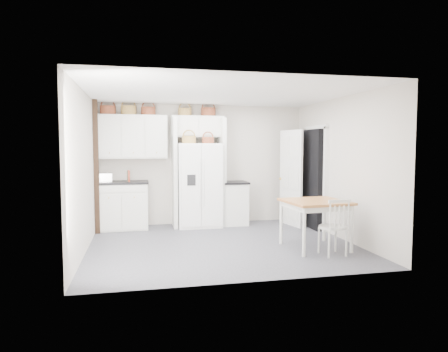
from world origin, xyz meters
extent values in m
plane|color=#35343C|center=(0.00, 0.00, 0.00)|extent=(4.50, 4.50, 0.00)
plane|color=white|center=(0.00, 0.00, 2.60)|extent=(4.50, 4.50, 0.00)
plane|color=beige|center=(0.00, 2.00, 1.30)|extent=(4.50, 0.00, 4.50)
plane|color=beige|center=(-2.25, 0.00, 1.30)|extent=(0.00, 4.00, 4.00)
plane|color=beige|center=(2.25, 0.00, 1.30)|extent=(0.00, 4.00, 4.00)
cube|color=white|center=(-0.15, 1.65, 0.88)|extent=(0.91, 0.73, 1.76)
cube|color=silver|center=(-1.74, 1.70, 0.47)|extent=(1.02, 0.64, 0.94)
cube|color=silver|center=(0.64, 1.70, 0.45)|extent=(0.51, 0.61, 0.90)
cube|color=#A65B29|center=(1.47, -0.60, 0.40)|extent=(1.03, 1.03, 0.80)
cube|color=silver|center=(1.56, -1.05, 0.44)|extent=(0.47, 0.43, 0.89)
cube|color=black|center=(-1.74, 1.70, 0.96)|extent=(1.06, 0.69, 0.04)
cube|color=black|center=(0.64, 1.70, 0.92)|extent=(0.55, 0.65, 0.04)
cube|color=silver|center=(-2.05, 1.63, 1.07)|extent=(0.26, 0.16, 0.17)
cube|color=#9B2F1B|center=(-1.60, 1.62, 1.10)|extent=(0.05, 0.15, 0.23)
cube|color=beige|center=(-1.61, 1.62, 1.09)|extent=(0.06, 0.15, 0.22)
cylinder|color=#5A3315|center=(-2.00, 1.83, 2.44)|extent=(0.31, 0.31, 0.18)
cylinder|color=olive|center=(-1.58, 1.83, 2.44)|extent=(0.31, 0.31, 0.18)
cylinder|color=#5A3315|center=(-1.18, 1.83, 2.43)|extent=(0.29, 0.29, 0.17)
cylinder|color=olive|center=(-0.42, 1.83, 2.43)|extent=(0.28, 0.28, 0.16)
cylinder|color=#5A3315|center=(0.09, 1.83, 2.44)|extent=(0.31, 0.31, 0.18)
cylinder|color=olive|center=(-0.37, 1.55, 1.84)|extent=(0.29, 0.29, 0.15)
cylinder|color=#5A3315|center=(0.03, 1.55, 1.83)|extent=(0.25, 0.25, 0.13)
cube|color=silver|center=(-1.50, 1.83, 1.90)|extent=(1.40, 0.34, 0.90)
cube|color=silver|center=(-0.15, 1.83, 2.12)|extent=(1.12, 0.34, 0.45)
cube|color=silver|center=(-0.66, 1.70, 1.15)|extent=(0.08, 0.60, 2.30)
cube|color=silver|center=(0.36, 1.70, 1.15)|extent=(0.08, 0.60, 2.30)
cube|color=black|center=(-2.20, 1.35, 1.30)|extent=(0.09, 0.09, 2.60)
cube|color=black|center=(2.16, 1.00, 1.02)|extent=(0.18, 0.85, 2.05)
cube|color=white|center=(1.80, 1.33, 1.02)|extent=(0.21, 0.79, 2.05)
camera|label=1|loc=(-1.40, -6.71, 1.70)|focal=32.00mm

